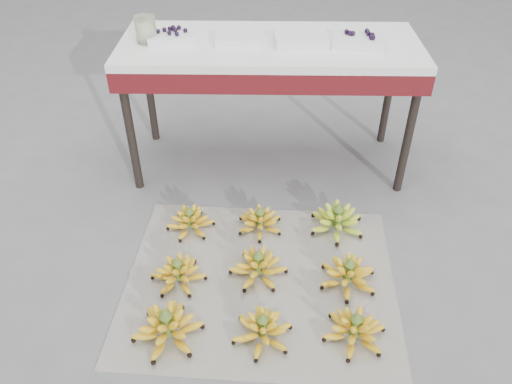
{
  "coord_description": "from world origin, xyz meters",
  "views": [
    {
      "loc": [
        0.0,
        -1.61,
        1.77
      ],
      "look_at": [
        -0.03,
        0.3,
        0.29
      ],
      "focal_mm": 35.0,
      "sensor_mm": 36.0,
      "label": 1
    }
  ],
  "objects_px": {
    "bunch_front_right": "(355,329)",
    "bunch_mid_right": "(348,275)",
    "bunch_front_left": "(167,327)",
    "newspaper_mat": "(260,281)",
    "tray_right": "(301,39)",
    "bunch_mid_center": "(258,266)",
    "tray_far_left": "(172,36)",
    "bunch_mid_left": "(178,273)",
    "bunch_back_left": "(190,221)",
    "glass_jar": "(146,29)",
    "tray_far_right": "(359,40)",
    "tray_left": "(238,38)",
    "bunch_back_right": "(337,220)",
    "bunch_front_center": "(262,330)",
    "bunch_back_center": "(260,221)",
    "vendor_table": "(270,58)"
  },
  "relations": [
    {
      "from": "bunch_back_center",
      "to": "bunch_back_left",
      "type": "bearing_deg",
      "value": 164.97
    },
    {
      "from": "tray_far_left",
      "to": "tray_right",
      "type": "distance_m",
      "value": 0.69
    },
    {
      "from": "bunch_back_left",
      "to": "tray_left",
      "type": "bearing_deg",
      "value": 84.23
    },
    {
      "from": "bunch_front_center",
      "to": "bunch_mid_left",
      "type": "xyz_separation_m",
      "value": [
        -0.39,
        0.31,
        -0.0
      ]
    },
    {
      "from": "bunch_mid_right",
      "to": "bunch_mid_left",
      "type": "bearing_deg",
      "value": 179.42
    },
    {
      "from": "bunch_back_center",
      "to": "bunch_mid_left",
      "type": "bearing_deg",
      "value": -151.17
    },
    {
      "from": "newspaper_mat",
      "to": "tray_far_left",
      "type": "xyz_separation_m",
      "value": [
        -0.49,
        1.01,
        0.8
      ]
    },
    {
      "from": "bunch_mid_right",
      "to": "tray_right",
      "type": "relative_size",
      "value": 0.94
    },
    {
      "from": "bunch_mid_center",
      "to": "tray_far_left",
      "type": "bearing_deg",
      "value": 126.37
    },
    {
      "from": "bunch_front_left",
      "to": "bunch_mid_left",
      "type": "xyz_separation_m",
      "value": [
        -0.0,
        0.31,
        -0.01
      ]
    },
    {
      "from": "bunch_front_center",
      "to": "bunch_front_right",
      "type": "relative_size",
      "value": 1.21
    },
    {
      "from": "tray_far_left",
      "to": "bunch_mid_left",
      "type": "bearing_deg",
      "value": -83.83
    },
    {
      "from": "bunch_front_left",
      "to": "tray_far_left",
      "type": "height_order",
      "value": "tray_far_left"
    },
    {
      "from": "bunch_mid_left",
      "to": "bunch_mid_center",
      "type": "distance_m",
      "value": 0.37
    },
    {
      "from": "bunch_mid_center",
      "to": "tray_far_left",
      "type": "xyz_separation_m",
      "value": [
        -0.48,
        0.98,
        0.74
      ]
    },
    {
      "from": "bunch_back_left",
      "to": "tray_far_right",
      "type": "bearing_deg",
      "value": 49.15
    },
    {
      "from": "newspaper_mat",
      "to": "tray_far_right",
      "type": "bearing_deg",
      "value": 62.47
    },
    {
      "from": "tray_far_left",
      "to": "bunch_mid_right",
      "type": "bearing_deg",
      "value": -48.66
    },
    {
      "from": "newspaper_mat",
      "to": "tray_right",
      "type": "distance_m",
      "value": 1.28
    },
    {
      "from": "bunch_front_left",
      "to": "newspaper_mat",
      "type": "bearing_deg",
      "value": 40.96
    },
    {
      "from": "bunch_mid_center",
      "to": "tray_far_left",
      "type": "relative_size",
      "value": 1.12
    },
    {
      "from": "bunch_front_right",
      "to": "bunch_mid_right",
      "type": "relative_size",
      "value": 0.97
    },
    {
      "from": "bunch_front_left",
      "to": "bunch_front_center",
      "type": "relative_size",
      "value": 0.92
    },
    {
      "from": "bunch_front_right",
      "to": "vendor_table",
      "type": "bearing_deg",
      "value": 104.91
    },
    {
      "from": "bunch_mid_right",
      "to": "bunch_front_right",
      "type": "bearing_deg",
      "value": -92.78
    },
    {
      "from": "bunch_mid_left",
      "to": "tray_far_right",
      "type": "bearing_deg",
      "value": 48.14
    },
    {
      "from": "bunch_back_left",
      "to": "bunch_front_left",
      "type": "bearing_deg",
      "value": -76.57
    },
    {
      "from": "bunch_back_left",
      "to": "tray_left",
      "type": "height_order",
      "value": "tray_left"
    },
    {
      "from": "bunch_front_right",
      "to": "bunch_back_center",
      "type": "bearing_deg",
      "value": 120.34
    },
    {
      "from": "bunch_mid_center",
      "to": "tray_right",
      "type": "distance_m",
      "value": 1.21
    },
    {
      "from": "bunch_back_center",
      "to": "tray_far_right",
      "type": "bearing_deg",
      "value": 33.49
    },
    {
      "from": "bunch_back_center",
      "to": "glass_jar",
      "type": "relative_size",
      "value": 2.17
    },
    {
      "from": "bunch_back_left",
      "to": "bunch_back_right",
      "type": "relative_size",
      "value": 0.97
    },
    {
      "from": "bunch_front_left",
      "to": "bunch_mid_left",
      "type": "bearing_deg",
      "value": 90.84
    },
    {
      "from": "tray_right",
      "to": "bunch_front_center",
      "type": "bearing_deg",
      "value": -98.22
    },
    {
      "from": "bunch_front_right",
      "to": "bunch_mid_left",
      "type": "relative_size",
      "value": 1.04
    },
    {
      "from": "bunch_front_right",
      "to": "bunch_front_left",
      "type": "bearing_deg",
      "value": -179.65
    },
    {
      "from": "bunch_mid_center",
      "to": "tray_right",
      "type": "relative_size",
      "value": 1.07
    },
    {
      "from": "bunch_back_left",
      "to": "newspaper_mat",
      "type": "bearing_deg",
      "value": -29.58
    },
    {
      "from": "bunch_back_right",
      "to": "bunch_mid_center",
      "type": "bearing_deg",
      "value": -144.92
    },
    {
      "from": "vendor_table",
      "to": "tray_far_right",
      "type": "relative_size",
      "value": 5.32
    },
    {
      "from": "vendor_table",
      "to": "tray_far_left",
      "type": "height_order",
      "value": "tray_far_left"
    },
    {
      "from": "tray_right",
      "to": "bunch_mid_right",
      "type": "bearing_deg",
      "value": -78.2
    },
    {
      "from": "bunch_back_left",
      "to": "glass_jar",
      "type": "bearing_deg",
      "value": 125.88
    },
    {
      "from": "bunch_back_right",
      "to": "tray_left",
      "type": "distance_m",
      "value": 1.1
    },
    {
      "from": "bunch_front_left",
      "to": "bunch_mid_center",
      "type": "distance_m",
      "value": 0.51
    },
    {
      "from": "bunch_front_center",
      "to": "bunch_mid_center",
      "type": "xyz_separation_m",
      "value": [
        -0.02,
        0.36,
        0.0
      ]
    },
    {
      "from": "bunch_front_left",
      "to": "bunch_mid_right",
      "type": "xyz_separation_m",
      "value": [
        0.79,
        0.31,
        -0.0
      ]
    },
    {
      "from": "bunch_mid_center",
      "to": "tray_right",
      "type": "xyz_separation_m",
      "value": [
        0.21,
        0.94,
        0.74
      ]
    },
    {
      "from": "bunch_mid_left",
      "to": "glass_jar",
      "type": "bearing_deg",
      "value": 103.81
    }
  ]
}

